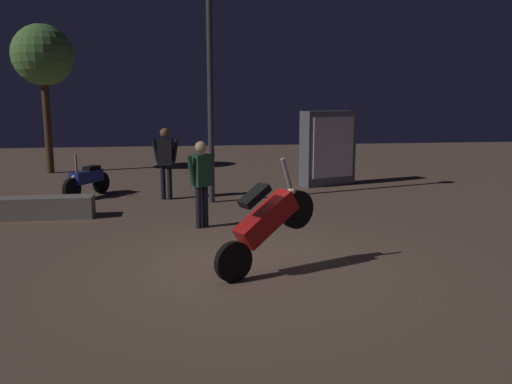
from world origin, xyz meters
TOP-DOWN VIEW (x-y plane):
  - ground_plane at (0.00, 0.00)m, footprint 40.00×40.00m
  - motorcycle_red_foreground at (0.18, -0.40)m, footprint 1.52×0.85m
  - motorcycle_blue_parked_left at (-3.32, 6.04)m, footprint 0.93×1.48m
  - person_rider_beside at (-1.34, 5.42)m, footprint 0.67×0.31m
  - person_bystander_far at (-0.60, 2.45)m, footprint 0.58×0.47m
  - streetlamp_near at (-0.26, 4.90)m, footprint 0.36×0.36m
  - tree_left_bg at (-5.27, 10.64)m, footprint 1.94×1.94m
  - kiosk_billboard at (3.16, 6.94)m, footprint 1.67×1.01m
  - planter_wall_low at (-4.50, 3.69)m, footprint 3.37×0.50m

SIDE VIEW (x-z plane):
  - ground_plane at x=0.00m, z-range 0.00..0.00m
  - planter_wall_low at x=-4.50m, z-range 0.00..0.45m
  - motorcycle_blue_parked_left at x=-3.32m, z-range -0.12..0.99m
  - motorcycle_red_foreground at x=0.18m, z-range -0.07..1.56m
  - person_bystander_far at x=-0.60m, z-range 0.16..1.82m
  - person_rider_beside at x=-1.34m, z-range 0.18..1.92m
  - kiosk_billboard at x=3.16m, z-range 0.00..2.10m
  - streetlamp_near at x=-0.26m, z-range 0.71..6.47m
  - tree_left_bg at x=-5.27m, z-range 1.37..6.15m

